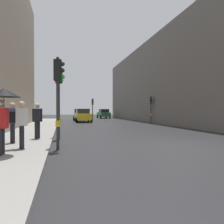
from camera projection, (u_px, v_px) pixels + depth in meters
name	position (u px, v px, depth m)	size (l,w,h in m)	color
ground_plane	(178.00, 146.00, 8.59)	(120.00, 120.00, 0.00)	#28282B
sidewalk_kerb	(32.00, 133.00, 12.61)	(2.96, 40.00, 0.16)	gray
building_facade_right	(188.00, 83.00, 26.02)	(12.00, 34.25, 10.50)	slate
traffic_light_near_left	(58.00, 86.00, 7.66)	(0.44, 0.26, 3.71)	#2D2D2D
traffic_light_far_median	(93.00, 105.00, 28.46)	(0.25, 0.43, 3.32)	#2D2D2D
traffic_light_mid_street	(151.00, 105.00, 22.76)	(0.33, 0.45, 3.22)	#2D2D2D
traffic_light_near_right	(59.00, 89.00, 10.46)	(0.44, 0.37, 4.00)	#2D2D2D
car_green_estate	(104.00, 114.00, 37.42)	(2.15, 4.27, 1.76)	#2D6038
car_white_compact	(80.00, 114.00, 30.72)	(2.26, 4.32, 1.76)	silver
car_yellow_taxi	(83.00, 115.00, 25.46)	(2.03, 4.21, 1.76)	yellow
pedestrian_with_umbrella	(3.00, 102.00, 6.13)	(1.00, 1.00, 2.14)	black
pedestrian_with_black_backpack	(20.00, 122.00, 7.13)	(0.63, 0.37, 1.77)	black
pedestrian_with_grey_backpack	(11.00, 120.00, 8.35)	(0.66, 0.47, 1.77)	black
pedestrian_in_dark_coat	(37.00, 119.00, 9.56)	(0.47, 0.40, 1.77)	black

